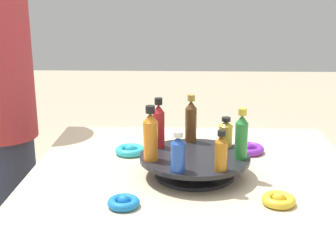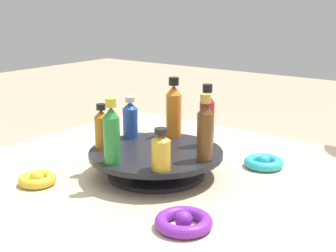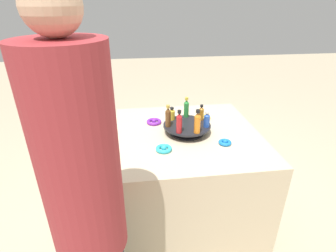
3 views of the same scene
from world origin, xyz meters
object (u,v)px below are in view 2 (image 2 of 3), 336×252
(bottle_green, at_px, (112,134))
(ribbon_bow_gold, at_px, (37,179))
(bottle_blue, at_px, (130,119))
(bottle_amber, at_px, (102,128))
(ribbon_bow_teal, at_px, (264,162))
(bottle_gold, at_px, (161,151))
(ribbon_bow_blue, at_px, (139,139))
(bottle_red, at_px, (207,118))
(ribbon_bow_purple, at_px, (184,222))
(display_stand, at_px, (156,160))
(bottle_orange, at_px, (174,110))
(bottle_brown, at_px, (205,130))

(bottle_green, distance_m, ribbon_bow_gold, 0.21)
(bottle_green, bearing_deg, bottle_blue, -59.78)
(ribbon_bow_gold, bearing_deg, bottle_amber, -115.79)
(ribbon_bow_gold, distance_m, ribbon_bow_teal, 0.54)
(bottle_blue, xyz_separation_m, bottle_gold, (-0.20, 0.14, -0.01))
(bottle_blue, relative_size, ribbon_bow_blue, 1.33)
(bottle_red, relative_size, ribbon_bow_gold, 1.77)
(bottle_gold, bearing_deg, ribbon_bow_purple, 144.11)
(bottle_red, xyz_separation_m, bottle_blue, (0.19, 0.06, -0.02))
(display_stand, relative_size, ribbon_bow_purple, 2.94)
(bottle_amber, bearing_deg, bottle_red, -136.92)
(bottle_blue, height_order, ribbon_bow_teal, bottle_blue)
(bottle_blue, bearing_deg, bottle_amber, 94.50)
(bottle_red, relative_size, bottle_orange, 0.98)
(ribbon_bow_gold, bearing_deg, bottle_red, -128.82)
(ribbon_bow_gold, bearing_deg, ribbon_bow_blue, -86.06)
(bottle_orange, height_order, bottle_blue, bottle_orange)
(display_stand, relative_size, bottle_gold, 3.53)
(display_stand, height_order, ribbon_bow_gold, display_stand)
(bottle_brown, xyz_separation_m, ribbon_bow_gold, (0.30, 0.21, -0.12))
(ribbon_bow_purple, height_order, ribbon_bow_blue, ribbon_bow_purple)
(ribbon_bow_gold, bearing_deg, bottle_orange, -113.22)
(bottle_orange, relative_size, ribbon_bow_teal, 1.57)
(bottle_brown, distance_m, ribbon_bow_blue, 0.39)
(bottle_orange, height_order, ribbon_bow_purple, bottle_orange)
(bottle_green, height_order, ribbon_bow_teal, bottle_green)
(ribbon_bow_blue, bearing_deg, bottle_red, 165.32)
(bottle_red, height_order, bottle_blue, bottle_red)
(bottle_blue, distance_m, bottle_amber, 0.11)
(bottle_amber, xyz_separation_m, ribbon_bow_blue, (0.09, -0.24, -0.10))
(display_stand, xyz_separation_m, bottle_red, (-0.07, -0.10, 0.09))
(bottle_red, relative_size, ribbon_bow_purple, 1.40)
(bottle_blue, relative_size, bottle_amber, 0.98)
(bottle_orange, height_order, ribbon_bow_gold, bottle_orange)
(bottle_green, relative_size, bottle_gold, 1.61)
(bottle_blue, xyz_separation_m, ribbon_bow_purple, (-0.32, 0.22, -0.10))
(bottle_brown, bearing_deg, bottle_gold, 68.79)
(bottle_gold, relative_size, ribbon_bow_blue, 1.11)
(bottle_orange, height_order, ribbon_bow_teal, bottle_orange)
(bottle_amber, xyz_separation_m, ribbon_bow_teal, (-0.29, -0.27, -0.10))
(ribbon_bow_gold, distance_m, ribbon_bow_blue, 0.38)
(display_stand, height_order, ribbon_bow_purple, display_stand)
(ribbon_bow_teal, bearing_deg, bottle_blue, 28.03)
(ribbon_bow_gold, height_order, ribbon_bow_teal, ribbon_bow_teal)
(ribbon_bow_blue, bearing_deg, bottle_orange, 161.33)
(bottle_orange, bearing_deg, ribbon_bow_purple, 128.95)
(bottle_gold, bearing_deg, bottle_red, -85.50)
(ribbon_bow_gold, xyz_separation_m, ribbon_bow_blue, (0.03, -0.38, -0.00))
(bottle_green, bearing_deg, bottle_orange, -85.50)
(bottle_brown, xyz_separation_m, ribbon_bow_blue, (0.33, -0.17, -0.12))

